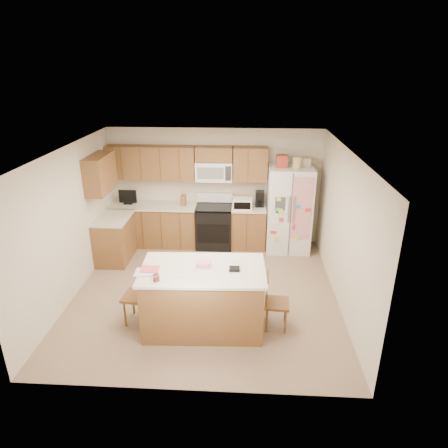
# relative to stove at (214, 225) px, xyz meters

# --- Properties ---
(ground) EXTENTS (4.50, 4.50, 0.00)m
(ground) POSITION_rel_stove_xyz_m (0.00, -1.94, -0.47)
(ground) COLOR #816754
(ground) RESTS_ON ground
(room_shell) EXTENTS (4.60, 4.60, 2.52)m
(room_shell) POSITION_rel_stove_xyz_m (0.00, -1.94, 0.97)
(room_shell) COLOR beige
(room_shell) RESTS_ON ground
(cabinetry) EXTENTS (3.36, 1.56, 2.15)m
(cabinetry) POSITION_rel_stove_xyz_m (-0.98, -0.15, 0.44)
(cabinetry) COLOR brown
(cabinetry) RESTS_ON ground
(stove) EXTENTS (0.76, 0.65, 1.13)m
(stove) POSITION_rel_stove_xyz_m (0.00, 0.00, 0.00)
(stove) COLOR black
(stove) RESTS_ON ground
(refrigerator) EXTENTS (0.90, 0.79, 2.04)m
(refrigerator) POSITION_rel_stove_xyz_m (1.57, -0.06, 0.45)
(refrigerator) COLOR white
(refrigerator) RESTS_ON ground
(island) EXTENTS (1.87, 1.12, 1.08)m
(island) POSITION_rel_stove_xyz_m (0.07, -2.88, 0.02)
(island) COLOR brown
(island) RESTS_ON ground
(windsor_chair_left) EXTENTS (0.44, 0.46, 0.97)m
(windsor_chair_left) POSITION_rel_stove_xyz_m (-0.93, -2.81, -0.02)
(windsor_chair_left) COLOR brown
(windsor_chair_left) RESTS_ON ground
(windsor_chair_back) EXTENTS (0.45, 0.44, 0.97)m
(windsor_chair_back) POSITION_rel_stove_xyz_m (0.12, -2.21, -0.02)
(windsor_chair_back) COLOR brown
(windsor_chair_back) RESTS_ON ground
(windsor_chair_right) EXTENTS (0.39, 0.41, 0.88)m
(windsor_chair_right) POSITION_rel_stove_xyz_m (1.14, -2.83, -0.06)
(windsor_chair_right) COLOR brown
(windsor_chair_right) RESTS_ON ground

